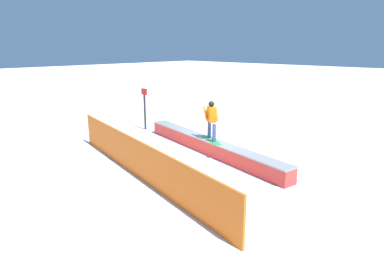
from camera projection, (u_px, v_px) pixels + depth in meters
The scene contains 5 objects.
ground_plane at pixel (209, 153), 12.41m from camera, with size 120.00×120.00×0.00m, color white.
grind_box at pixel (209, 147), 12.35m from camera, with size 7.58×2.01×0.55m.
snowboarder at pixel (211, 119), 12.03m from camera, with size 1.35×0.96×1.46m.
safety_fence at pixel (138, 159), 9.95m from camera, with size 9.21×0.06×1.20m, color orange.
trail_marker at pixel (145, 108), 15.70m from camera, with size 0.40×0.10×2.00m.
Camera 1 is at (-7.71, 8.98, 3.93)m, focal length 30.50 mm.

